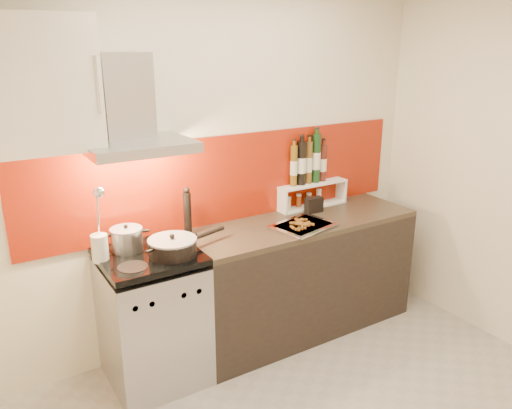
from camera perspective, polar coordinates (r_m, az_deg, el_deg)
back_wall at (r=3.61m, az=-3.77°, el=4.14°), size 3.40×0.02×2.60m
backsplash at (r=3.64m, az=-2.96°, el=2.98°), size 3.00×0.02×0.64m
range_stove at (r=3.41m, az=-11.65°, el=-12.69°), size 0.60×0.60×0.91m
counter at (r=3.91m, az=5.13°, el=-8.02°), size 1.80×0.60×0.90m
range_hood at (r=3.11m, az=-14.09°, el=9.73°), size 0.62×0.50×0.61m
upper_cabinet at (r=2.96m, az=-24.71°, el=12.32°), size 0.70×0.35×0.72m
stock_pot at (r=3.24m, az=-14.54°, el=-3.89°), size 0.20×0.20×0.17m
saute_pan at (r=3.13m, az=-9.41°, el=-4.75°), size 0.57×0.30×0.14m
utensil_jar at (r=3.12m, az=-17.44°, el=-3.84°), size 0.10×0.15×0.48m
pepper_mill at (r=3.42m, az=-7.84°, el=-0.88°), size 0.05×0.05×0.34m
step_shelf at (r=3.99m, az=6.14°, el=3.32°), size 0.62×0.17×0.59m
caddy_box at (r=3.91m, az=6.63°, el=-0.06°), size 0.14×0.07×0.12m
baking_tray at (r=3.59m, az=5.41°, el=-2.40°), size 0.49×0.41×0.03m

